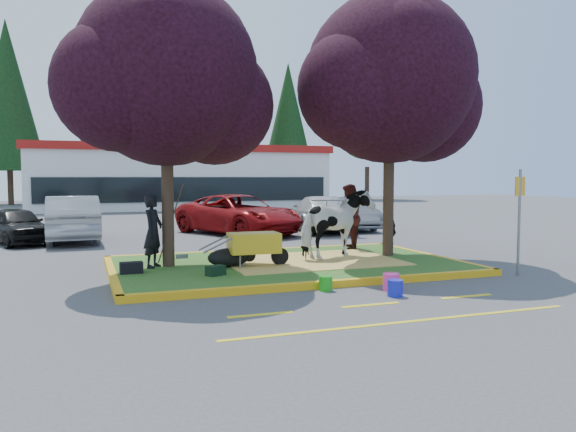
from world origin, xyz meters
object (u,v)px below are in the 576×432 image
object	(u,v)px
wheelbarrow	(255,243)
bucket_pink	(391,282)
bucket_green	(326,283)
bucket_blue	(395,288)
car_black	(16,225)
cow	(336,224)
sign_post	(519,210)
handler	(153,231)
car_silver	(73,218)
calf	(229,257)

from	to	relation	value
wheelbarrow	bucket_pink	world-z (taller)	wheelbarrow
bucket_green	bucket_blue	xyz separation A→B (m)	(1.00, -0.93, 0.01)
car_black	cow	bearing A→B (deg)	-66.54
sign_post	handler	bearing A→B (deg)	146.06
handler	bucket_pink	bearing A→B (deg)	-100.03
car_silver	calf	bearing A→B (deg)	111.23
calf	handler	size ratio (longest dim) A/B	0.60
bucket_green	bucket_pink	bearing A→B (deg)	-20.32
cow	sign_post	size ratio (longest dim) A/B	0.87
bucket_green	sign_post	bearing A→B (deg)	0.86
calf	bucket_blue	xyz separation A→B (m)	(2.28, -3.54, -0.21)
handler	sign_post	xyz separation A→B (m)	(7.69, -3.04, 0.49)
car_black	wheelbarrow	bearing A→B (deg)	-78.21
bucket_green	bucket_blue	distance (m)	1.36
sign_post	car_silver	bearing A→B (deg)	119.27
calf	bucket_pink	size ratio (longest dim) A/B	2.89
handler	car_silver	xyz separation A→B (m)	(-1.83, 7.67, -0.20)
bucket_green	wheelbarrow	bearing A→B (deg)	106.30
bucket_blue	car_black	size ratio (longest dim) A/B	0.09
wheelbarrow	car_silver	bearing A→B (deg)	118.41
bucket_pink	handler	bearing A→B (deg)	139.19
bucket_green	car_silver	distance (m)	11.80
handler	car_black	world-z (taller)	handler
cow	car_silver	bearing A→B (deg)	16.20
sign_post	car_silver	xyz separation A→B (m)	(-9.52, 10.71, -0.68)
bucket_green	car_black	size ratio (longest dim) A/B	0.08
wheelbarrow	sign_post	world-z (taller)	sign_post
car_black	car_silver	world-z (taller)	car_silver
bucket_blue	handler	bearing A→B (deg)	134.14
bucket_green	bucket_blue	world-z (taller)	bucket_blue
sign_post	bucket_pink	bearing A→B (deg)	175.84
sign_post	car_black	bearing A→B (deg)	124.59
calf	handler	bearing A→B (deg)	164.60
handler	bucket_green	world-z (taller)	handler
calf	handler	world-z (taller)	handler
bucket_green	car_silver	bearing A→B (deg)	113.78
calf	bucket_blue	bearing A→B (deg)	-55.82
sign_post	cow	bearing A→B (deg)	124.43
wheelbarrow	cow	bearing A→B (deg)	16.62
bucket_green	bucket_blue	size ratio (longest dim) A/B	0.92
handler	bucket_green	bearing A→B (deg)	-106.05
wheelbarrow	sign_post	distance (m)	6.02
wheelbarrow	bucket_pink	distance (m)	3.49
calf	bucket_green	distance (m)	2.92
calf	sign_post	xyz separation A→B (m)	(6.05, -2.54, 1.10)
calf	bucket_green	size ratio (longest dim) A/B	3.48
bucket_blue	car_black	world-z (taller)	car_black
cow	wheelbarrow	size ratio (longest dim) A/B	1.00
sign_post	car_black	world-z (taller)	sign_post
bucket_blue	car_black	bearing A→B (deg)	123.07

